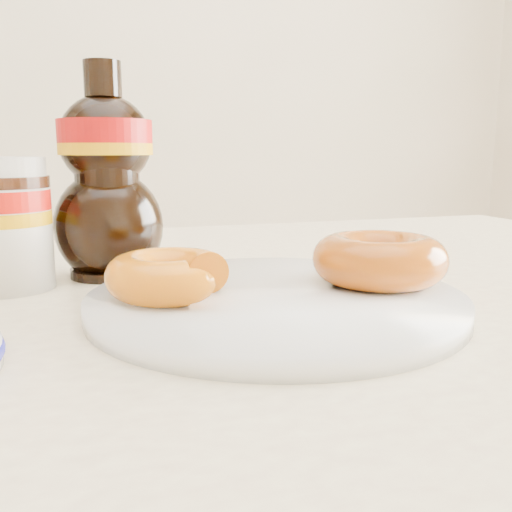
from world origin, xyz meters
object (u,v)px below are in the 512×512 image
object	(u,v)px
plate	(276,300)
nutella_jar	(3,219)
dark_jar	(9,234)
dining_table	(170,386)
syrup_bottle	(107,172)
donut_bitten	(169,275)
donut_whole	(379,259)

from	to	relation	value
plate	nutella_jar	bearing A→B (deg)	145.36
dark_jar	dining_table	bearing A→B (deg)	-32.23
dark_jar	nutella_jar	bearing A→B (deg)	-107.34
syrup_bottle	donut_bitten	bearing A→B (deg)	-78.80
donut_whole	nutella_jar	world-z (taller)	nutella_jar
donut_whole	dining_table	bearing A→B (deg)	158.48
dining_table	nutella_jar	distance (m)	0.21
donut_whole	plate	bearing A→B (deg)	-177.11
dining_table	donut_whole	distance (m)	0.22
plate	dining_table	bearing A→B (deg)	136.18
donut_whole	dark_jar	xyz separation A→B (m)	(-0.30, 0.15, 0.01)
donut_bitten	dark_jar	size ratio (longest dim) A/B	0.96
donut_bitten	syrup_bottle	world-z (taller)	syrup_bottle
dining_table	donut_bitten	world-z (taller)	donut_bitten
donut_bitten	nutella_jar	distance (m)	0.19
donut_bitten	plate	bearing A→B (deg)	-11.10
donut_bitten	donut_whole	distance (m)	0.18
dark_jar	plate	bearing A→B (deg)	-36.85
plate	donut_bitten	bearing A→B (deg)	171.66
donut_bitten	syrup_bottle	distance (m)	0.18
dining_table	syrup_bottle	world-z (taller)	syrup_bottle
plate	dark_jar	distance (m)	0.26
plate	syrup_bottle	distance (m)	0.23
donut_bitten	donut_whole	xyz separation A→B (m)	(0.18, -0.01, 0.00)
donut_whole	dark_jar	distance (m)	0.34
donut_whole	nutella_jar	bearing A→B (deg)	155.32
plate	syrup_bottle	xyz separation A→B (m)	(-0.11, 0.17, 0.10)
nutella_jar	dark_jar	distance (m)	0.02
plate	donut_bitten	world-z (taller)	donut_bitten
dining_table	plate	bearing A→B (deg)	-43.82
donut_whole	donut_bitten	bearing A→B (deg)	177.63
donut_bitten	donut_whole	bearing A→B (deg)	-5.12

